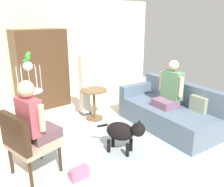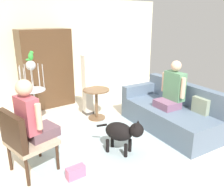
{
  "view_description": "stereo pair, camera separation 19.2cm",
  "coord_description": "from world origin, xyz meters",
  "views": [
    {
      "loc": [
        -2.31,
        -2.64,
        2.06
      ],
      "look_at": [
        -0.05,
        0.24,
        0.87
      ],
      "focal_mm": 37.39,
      "sensor_mm": 36.0,
      "label": 1
    },
    {
      "loc": [
        -2.15,
        -2.76,
        2.06
      ],
      "look_at": [
        -0.05,
        0.24,
        0.87
      ],
      "focal_mm": 37.39,
      "sensor_mm": 36.0,
      "label": 2
    }
  ],
  "objects": [
    {
      "name": "ground_plane",
      "position": [
        0.0,
        0.0,
        0.0
      ],
      "size": [
        7.5,
        7.5,
        0.0
      ],
      "primitive_type": "plane",
      "color": "beige"
    },
    {
      "name": "back_wall",
      "position": [
        0.0,
        3.0,
        1.27
      ],
      "size": [
        6.85,
        0.12,
        2.54
      ],
      "primitive_type": "cube",
      "color": "beige",
      "rests_on": "ground"
    },
    {
      "name": "area_rug",
      "position": [
        0.09,
        0.05,
        0.0
      ],
      "size": [
        3.1,
        1.93,
        0.01
      ],
      "primitive_type": "cube",
      "color": "#9EB2B7",
      "rests_on": "ground"
    },
    {
      "name": "couch",
      "position": [
        1.18,
        0.02,
        0.3
      ],
      "size": [
        1.08,
        2.03,
        0.86
      ],
      "color": "slate",
      "rests_on": "ground"
    },
    {
      "name": "armchair",
      "position": [
        -1.54,
        0.16,
        0.55
      ],
      "size": [
        0.67,
        0.69,
        0.94
      ],
      "color": "#382316",
      "rests_on": "ground"
    },
    {
      "name": "person_on_couch",
      "position": [
        1.15,
        -0.01,
        0.79
      ],
      "size": [
        0.45,
        0.57,
        0.88
      ],
      "color": "#7C526F"
    },
    {
      "name": "person_on_armchair",
      "position": [
        -1.39,
        0.19,
        0.81
      ],
      "size": [
        0.54,
        0.51,
        0.86
      ],
      "color": "#61464F"
    },
    {
      "name": "round_end_table",
      "position": [
        0.23,
        1.2,
        0.41
      ],
      "size": [
        0.55,
        0.55,
        0.65
      ],
      "color": "brown",
      "rests_on": "ground"
    },
    {
      "name": "dog",
      "position": [
        -0.14,
        -0.18,
        0.37
      ],
      "size": [
        0.49,
        0.72,
        0.59
      ],
      "color": "black",
      "rests_on": "ground"
    },
    {
      "name": "bird_cage_stand",
      "position": [
        -0.95,
        1.54,
        0.73
      ],
      "size": [
        0.44,
        0.44,
        1.32
      ],
      "color": "silver",
      "rests_on": "ground"
    },
    {
      "name": "parrot",
      "position": [
        -0.94,
        1.54,
        1.4
      ],
      "size": [
        0.17,
        0.1,
        0.17
      ],
      "color": "green",
      "rests_on": "bird_cage_stand"
    },
    {
      "name": "column_lamp",
      "position": [
        0.2,
        1.53,
        0.65
      ],
      "size": [
        0.2,
        0.2,
        1.32
      ],
      "color": "#4C4742",
      "rests_on": "ground"
    },
    {
      "name": "armoire_cabinet",
      "position": [
        -0.32,
        2.59,
        0.91
      ],
      "size": [
        1.16,
        0.56,
        1.82
      ],
      "primitive_type": "cube",
      "color": "#4C331E",
      "rests_on": "ground"
    },
    {
      "name": "handbag",
      "position": [
        -1.03,
        -0.31,
        0.08
      ],
      "size": [
        0.26,
        0.11,
        0.17
      ],
      "primitive_type": "cube",
      "color": "#D8668C",
      "rests_on": "ground"
    }
  ]
}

